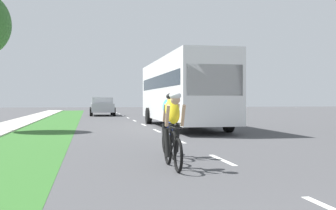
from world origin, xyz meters
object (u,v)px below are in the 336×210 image
(cyclist_lead, at_px, (173,129))
(bus_white, at_px, (181,89))
(cyclist_trailing, at_px, (169,124))
(pickup_silver, at_px, (102,106))

(cyclist_lead, distance_m, bus_white, 12.99)
(cyclist_lead, height_order, bus_white, bus_white)
(cyclist_lead, distance_m, cyclist_trailing, 1.77)
(cyclist_trailing, bearing_deg, bus_white, 75.64)
(cyclist_lead, relative_size, pickup_silver, 0.34)
(cyclist_lead, xyz_separation_m, cyclist_trailing, (0.27, 1.75, 0.00))
(pickup_silver, bearing_deg, cyclist_lead, -89.08)
(cyclist_trailing, bearing_deg, cyclist_lead, -98.71)
(cyclist_lead, relative_size, bus_white, 0.15)
(bus_white, height_order, pickup_silver, bus_white)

